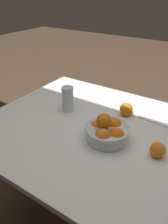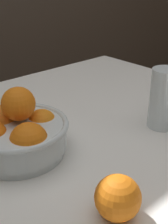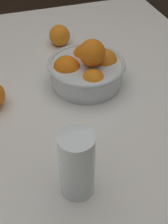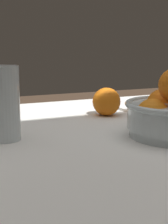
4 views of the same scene
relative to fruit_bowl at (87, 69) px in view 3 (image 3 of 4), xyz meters
The scene contains 4 objects.
dining_table 0.16m from the fruit_bowl, 37.80° to the right, with size 1.28×1.01×0.77m.
fruit_bowl is the anchor object (origin of this frame).
juice_glass 0.37m from the fruit_bowl, 21.52° to the right, with size 0.07×0.07×0.15m.
orange_loose_front 0.25m from the fruit_bowl, behind, with size 0.07×0.07×0.07m, color orange.
Camera 3 is at (0.62, -0.17, 1.33)m, focal length 50.00 mm.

